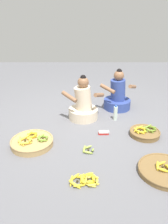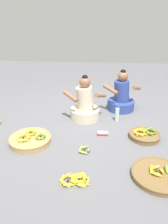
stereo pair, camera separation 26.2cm
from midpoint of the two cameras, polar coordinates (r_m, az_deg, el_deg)
ground_plane at (r=3.67m, az=2.31°, el=-3.68°), size 10.00×10.00×0.00m
vendor_woman_front at (r=3.83m, az=2.20°, el=1.81°), size 0.75×0.52×0.80m
vendor_woman_behind at (r=4.27m, az=11.49°, el=3.80°), size 0.74×0.54×0.79m
banana_basket_back_right at (r=3.47m, az=17.68°, el=-5.83°), size 0.46×0.46×0.15m
banana_basket_near_vendor at (r=3.26m, az=-11.68°, el=-7.10°), size 0.61×0.61×0.17m
banana_basket_near_bicycle at (r=2.79m, az=21.65°, el=-15.06°), size 0.63×0.63×0.14m
loose_bananas_mid_right at (r=3.03m, az=2.54°, el=-9.91°), size 0.17×0.17×0.08m
loose_bananas_back_center at (r=2.56m, az=1.09°, el=-17.40°), size 0.37×0.25×0.10m
water_bottle at (r=3.83m, az=10.61°, el=-0.63°), size 0.07×0.07×0.27m
packet_carton_stack at (r=3.41m, az=7.10°, el=-5.65°), size 0.17×0.06×0.06m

